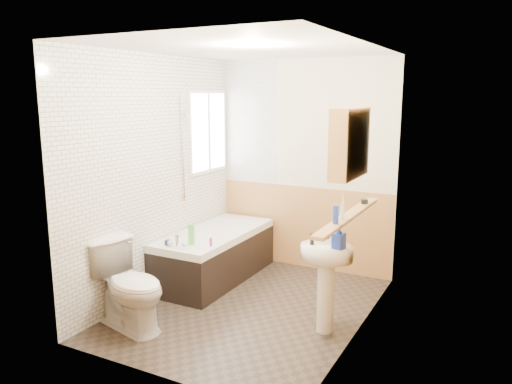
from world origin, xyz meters
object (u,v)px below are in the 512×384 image
Objects in this scene: toilet at (129,286)px; pine_shelf at (349,216)px; sink at (326,271)px; medicine_cabinet at (349,143)px; bathtub at (215,254)px.

pine_shelf reaches higher than toilet.
medicine_cabinet is at bearing 9.90° from sink.
bathtub is 1.73m from sink.
bathtub is 2.07m from pine_shelf.
sink is at bearing 175.94° from medicine_cabinet.
medicine_cabinet is (1.74, -0.67, 1.41)m from bathtub.
bathtub is at bearing 158.92° from medicine_cabinet.
pine_shelf is 2.39× the size of medicine_cabinet.
pine_shelf is at bearing -54.82° from toilet.
bathtub is at bearing 158.35° from pine_shelf.
sink is (1.60, 0.74, 0.17)m from toilet.
medicine_cabinet is at bearing 132.02° from pine_shelf.
pine_shelf is at bearing -47.98° from medicine_cabinet.
bathtub is 1.07× the size of pine_shelf.
toilet is 1.77m from sink.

